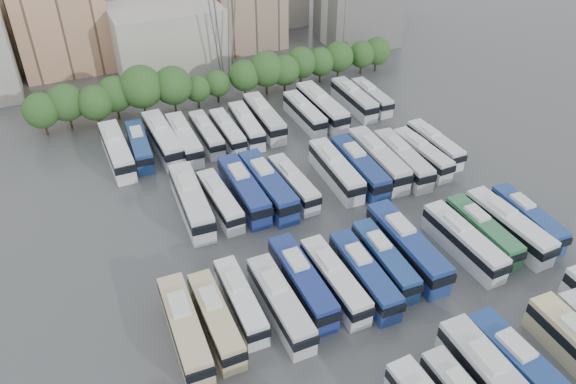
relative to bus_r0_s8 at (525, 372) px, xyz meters
name	(u,v)px	position (x,y,z in m)	size (l,w,h in m)	color
ground	(346,244)	(-5.03, 23.59, -2.02)	(220.00, 220.00, 0.00)	#424447
tree_line	(215,79)	(-7.45, 65.68, 2.41)	(65.31, 7.58, 8.88)	black
city_buildings	(145,11)	(-12.49, 95.45, 5.85)	(102.00, 35.00, 20.00)	#9E998E
bus_r0_s8	(525,372)	(0.00, 0.00, 0.00)	(3.45, 13.24, 4.12)	navy
bus_r1_s0	(185,328)	(-26.26, 17.14, -0.11)	(3.05, 12.48, 3.89)	beige
bus_r1_s1	(216,319)	(-23.15, 17.16, -0.25)	(2.54, 11.50, 3.60)	#C9BD8A
bus_r1_s2	(240,300)	(-20.07, 18.60, -0.34)	(2.50, 10.95, 3.43)	white
bus_r1_s3	(280,303)	(-16.58, 16.44, -0.15)	(2.76, 12.15, 3.80)	silver
bus_r1_s4	(302,281)	(-13.28, 18.33, -0.09)	(2.75, 12.55, 3.94)	navy
bus_r1_s5	(334,280)	(-9.99, 17.23, -0.20)	(2.77, 11.86, 3.71)	silver
bus_r1_s6	(364,274)	(-6.73, 16.64, -0.16)	(2.91, 12.14, 3.79)	navy
bus_r1_s7	(384,259)	(-3.44, 17.88, -0.25)	(2.91, 11.60, 3.61)	navy
bus_r1_s8	(407,246)	(-0.13, 18.49, 0.08)	(3.09, 13.65, 4.27)	navy
bus_r1_s10	(464,241)	(6.44, 16.75, -0.13)	(3.02, 12.37, 3.86)	silver
bus_r1_s11	(482,231)	(9.79, 17.50, -0.24)	(2.60, 11.58, 3.63)	#307045
bus_r1_s12	(509,226)	(13.09, 16.84, -0.08)	(3.27, 12.72, 3.96)	silver
bus_r1_s13	(527,218)	(16.45, 17.26, -0.27)	(2.90, 11.45, 3.57)	navy
bus_r2_s2	(191,201)	(-20.07, 36.69, 0.07)	(3.55, 13.66, 4.25)	silver
bus_r2_s3	(220,200)	(-16.62, 35.79, -0.29)	(2.90, 11.31, 3.52)	white
bus_r2_s4	(244,189)	(-13.17, 36.51, 0.00)	(2.92, 13.12, 4.11)	navy
bus_r2_s5	(268,185)	(-10.03, 35.99, 0.08)	(3.42, 13.73, 4.28)	navy
bus_r2_s6	(293,183)	(-6.54, 35.56, -0.29)	(2.91, 11.34, 3.53)	silver
bus_r2_s8	(336,170)	(-0.05, 35.82, -0.07)	(3.26, 12.76, 3.97)	silver
bus_r2_s9	(359,167)	(3.14, 35.09, 0.00)	(3.37, 13.22, 4.12)	navy
bus_r2_s10	(378,159)	(6.51, 35.76, 0.06)	(3.45, 13.64, 4.25)	silver
bus_r2_s11	(402,159)	(9.80, 34.53, -0.07)	(3.42, 12.82, 3.98)	silver
bus_r2_s12	(422,154)	(13.31, 34.90, -0.25)	(3.02, 11.59, 3.61)	silver
bus_r2_s13	(435,144)	(16.68, 36.44, -0.30)	(2.65, 11.22, 3.51)	silver
bus_r3_s0	(117,150)	(-26.49, 52.98, 0.00)	(3.07, 13.17, 4.12)	white
bus_r3_s1	(139,146)	(-23.20, 53.44, -0.26)	(3.08, 11.56, 3.59)	navy
bus_r3_s2	(163,139)	(-19.67, 53.58, 0.02)	(3.41, 13.38, 4.17)	silver
bus_r3_s3	(184,139)	(-16.74, 52.49, -0.13)	(2.70, 12.29, 3.86)	silver
bus_r3_s4	(206,134)	(-13.16, 52.92, -0.31)	(2.53, 11.15, 3.49)	silver
bus_r3_s5	(227,131)	(-10.00, 52.40, -0.33)	(2.44, 11.00, 3.45)	white
bus_r3_s6	(246,125)	(-6.74, 52.86, -0.23)	(3.10, 11.72, 3.64)	white
bus_r3_s7	(264,117)	(-3.37, 53.83, -0.06)	(3.05, 12.80, 4.00)	silver
bus_r3_s9	(305,113)	(3.27, 52.94, -0.22)	(2.63, 11.69, 3.66)	silver
bus_r3_s10	(322,107)	(6.49, 53.21, 0.08)	(3.14, 13.69, 4.28)	silver
bus_r3_s12	(354,99)	(13.00, 54.13, -0.16)	(2.70, 12.11, 3.79)	silver
bus_r3_s13	(372,97)	(16.38, 54.00, -0.36)	(2.49, 10.80, 3.38)	silver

